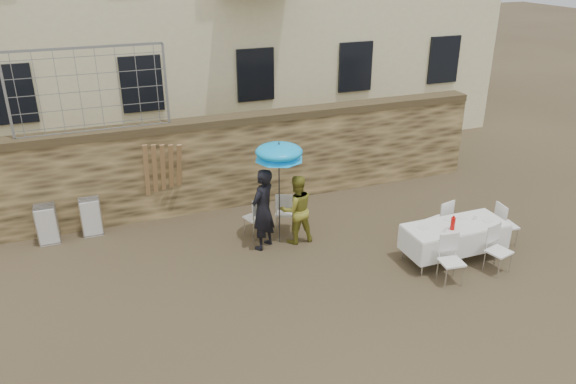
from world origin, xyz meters
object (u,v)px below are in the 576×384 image
object	(u,v)px
couple_chair_right	(285,211)
banquet_table	(456,227)
table_chair_front_right	(499,250)
table_chair_side	(506,224)
chair_stack_left	(47,221)
table_chair_back	(439,219)
soda_bottle	(453,224)
chair_stack_right	(91,214)
umbrella	(279,155)
woman_dress	(296,209)
table_chair_front_left	(452,261)
man_suit	(263,209)
couple_chair_left	(255,216)

from	to	relation	value
couple_chair_right	banquet_table	distance (m)	3.66
table_chair_front_right	table_chair_side	size ratio (longest dim) A/B	1.00
table_chair_side	chair_stack_left	bearing A→B (deg)	74.13
banquet_table	table_chair_back	bearing A→B (deg)	75.96
soda_bottle	table_chair_back	world-z (taller)	soda_bottle
chair_stack_right	table_chair_side	bearing A→B (deg)	-24.22
umbrella	table_chair_back	world-z (taller)	umbrella
table_chair_front_right	woman_dress	bearing A→B (deg)	127.14
couple_chair_right	soda_bottle	bearing A→B (deg)	160.60
table_chair_front_right	table_chair_back	size ratio (longest dim) A/B	1.00
woman_dress	soda_bottle	size ratio (longest dim) A/B	5.87
woman_dress	banquet_table	size ratio (longest dim) A/B	0.73
woman_dress	table_chair_front_left	xyz separation A→B (m)	(2.12, -2.58, -0.28)
man_suit	chair_stack_right	bearing A→B (deg)	-67.69
umbrella	banquet_table	size ratio (longest dim) A/B	1.01
soda_bottle	couple_chair_right	bearing A→B (deg)	135.54
table_chair_back	chair_stack_left	world-z (taller)	table_chair_back
couple_chair_left	chair_stack_left	xyz separation A→B (m)	(-4.26, 1.43, -0.02)
table_chair_side	soda_bottle	bearing A→B (deg)	105.08
umbrella	soda_bottle	world-z (taller)	umbrella
man_suit	chair_stack_left	bearing A→B (deg)	-62.11
soda_bottle	chair_stack_left	xyz separation A→B (m)	(-7.54, 3.95, -0.45)
table_chair_front_left	couple_chair_right	bearing A→B (deg)	132.19
banquet_table	table_chair_front_left	world-z (taller)	table_chair_front_left
umbrella	table_chair_front_right	xyz separation A→B (m)	(3.57, -2.68, -1.53)
chair_stack_right	banquet_table	bearing A→B (deg)	-29.10
table_chair_front_left	banquet_table	bearing A→B (deg)	58.72
woman_dress	chair_stack_left	size ratio (longest dim) A/B	1.66
couple_chair_right	woman_dress	bearing A→B (deg)	120.25
couple_chair_right	chair_stack_right	world-z (taller)	couple_chair_right
table_chair_front_right	couple_chair_right	bearing A→B (deg)	122.09
umbrella	couple_chair_left	bearing A→B (deg)	131.63
man_suit	couple_chair_right	xyz separation A→B (m)	(0.70, 0.55, -0.41)
table_chair_front_right	table_chair_back	xyz separation A→B (m)	(-0.30, 1.55, 0.00)
woman_dress	chair_stack_right	size ratio (longest dim) A/B	1.66
couple_chair_left	chair_stack_left	world-z (taller)	couple_chair_left
umbrella	table_chair_front_right	bearing A→B (deg)	-36.82
man_suit	woman_dress	world-z (taller)	man_suit
couple_chair_right	banquet_table	world-z (taller)	couple_chair_right
couple_chair_right	chair_stack_right	bearing A→B (deg)	5.69
banquet_table	soda_bottle	world-z (taller)	soda_bottle
banquet_table	table_chair_back	world-z (taller)	table_chair_back
banquet_table	couple_chair_left	bearing A→B (deg)	145.63
woman_dress	soda_bottle	distance (m)	3.21
chair_stack_left	couple_chair_right	bearing A→B (deg)	-16.06
woman_dress	soda_bottle	world-z (taller)	woman_dress
couple_chair_right	soda_bottle	size ratio (longest dim) A/B	3.69
man_suit	umbrella	world-z (taller)	umbrella
couple_chair_left	chair_stack_right	distance (m)	3.65
man_suit	banquet_table	world-z (taller)	man_suit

